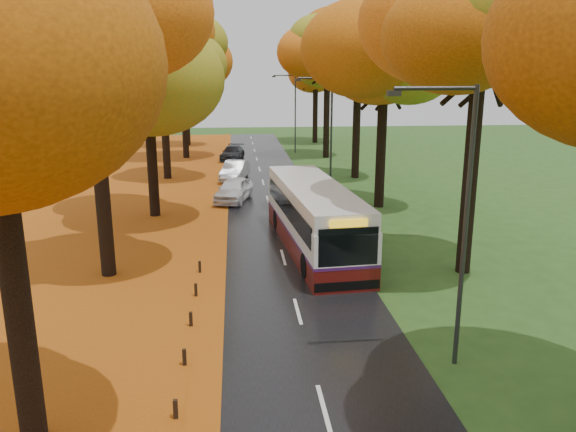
{
  "coord_description": "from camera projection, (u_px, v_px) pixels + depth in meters",
  "views": [
    {
      "loc": [
        -2.09,
        -6.37,
        8.33
      ],
      "look_at": [
        0.0,
        15.66,
        2.6
      ],
      "focal_mm": 35.0,
      "sensor_mm": 36.0,
      "label": 1
    }
  ],
  "objects": [
    {
      "name": "streetlamp_far",
      "position": [
        293.0,
        107.0,
        57.71
      ],
      "size": [
        2.45,
        0.18,
        8.0
      ],
      "color": "#333538",
      "rests_on": "ground"
    },
    {
      "name": "trees_right",
      "position": [
        393.0,
        47.0,
        32.59
      ],
      "size": [
        9.3,
        74.2,
        13.96
      ],
      "color": "black",
      "rests_on": "ground"
    },
    {
      "name": "leaf_drift",
      "position": [
        220.0,
        220.0,
        32.23
      ],
      "size": [
        0.9,
        90.0,
        0.01
      ],
      "primitive_type": "cube",
      "color": "#B65D12",
      "rests_on": "road"
    },
    {
      "name": "car_silver",
      "position": [
        235.0,
        170.0,
        43.91
      ],
      "size": [
        2.5,
        4.74,
        1.48
      ],
      "primitive_type": "imported",
      "rotation": [
        0.0,
        0.0,
        -0.22
      ],
      "color": "#95999D",
      "rests_on": "road"
    },
    {
      "name": "trees_left",
      "position": [
        142.0,
        49.0,
        31.45
      ],
      "size": [
        9.2,
        74.0,
        13.88
      ],
      "color": "black",
      "rests_on": "ground"
    },
    {
      "name": "centre_line",
      "position": [
        273.0,
        218.0,
        32.5
      ],
      "size": [
        0.12,
        90.0,
        0.01
      ],
      "primitive_type": "cube",
      "color": "silver",
      "rests_on": "road"
    },
    {
      "name": "car_dark",
      "position": [
        232.0,
        153.0,
        53.87
      ],
      "size": [
        2.65,
        4.82,
        1.32
      ],
      "primitive_type": "imported",
      "rotation": [
        0.0,
        0.0,
        -0.18
      ],
      "color": "black",
      "rests_on": "road"
    },
    {
      "name": "streetlamp_near",
      "position": [
        458.0,
        208.0,
        15.31
      ],
      "size": [
        2.45,
        0.18,
        8.0
      ],
      "color": "#333538",
      "rests_on": "ground"
    },
    {
      "name": "streetlamp_mid",
      "position": [
        327.0,
        128.0,
        36.51
      ],
      "size": [
        2.45,
        0.18,
        8.0
      ],
      "color": "#333538",
      "rests_on": "ground"
    },
    {
      "name": "bus",
      "position": [
        314.0,
        216.0,
        26.72
      ],
      "size": [
        3.66,
        11.89,
        3.08
      ],
      "rotation": [
        0.0,
        0.0,
        0.08
      ],
      "color": "#54100D",
      "rests_on": "road"
    },
    {
      "name": "leaf_verge",
      "position": [
        114.0,
        223.0,
        31.69
      ],
      "size": [
        12.0,
        90.0,
        0.02
      ],
      "primitive_type": "cube",
      "color": "#8B390C",
      "rests_on": "ground"
    },
    {
      "name": "car_white",
      "position": [
        234.0,
        190.0,
        36.68
      ],
      "size": [
        2.95,
        4.82,
        1.53
      ],
      "primitive_type": "imported",
      "rotation": [
        0.0,
        0.0,
        -0.27
      ],
      "color": "white",
      "rests_on": "road"
    },
    {
      "name": "road",
      "position": [
        273.0,
        219.0,
        32.51
      ],
      "size": [
        6.5,
        90.0,
        0.04
      ],
      "primitive_type": "cube",
      "color": "black",
      "rests_on": "ground"
    }
  ]
}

